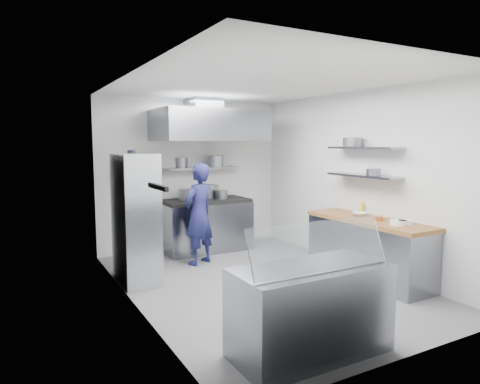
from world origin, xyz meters
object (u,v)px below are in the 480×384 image
display_case (310,310)px  gas_range (206,226)px  chef (199,214)px  wire_rack (136,218)px

display_case → gas_range: bearing=79.3°
chef → display_case: chef is taller
chef → gas_range: bearing=-146.3°
wire_rack → display_case: bearing=-73.6°
gas_range → display_case: size_ratio=1.07×
gas_range → display_case: (-0.77, -4.10, -0.03)m
wire_rack → display_case: 3.07m
chef → wire_rack: bearing=-5.1°
gas_range → wire_rack: (-1.63, -1.19, 0.48)m
gas_range → chef: chef is taller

